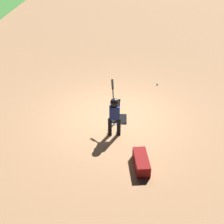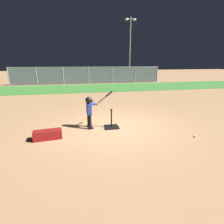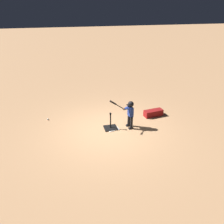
{
  "view_description": "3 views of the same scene",
  "coord_description": "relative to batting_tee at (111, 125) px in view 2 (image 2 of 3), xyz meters",
  "views": [
    {
      "loc": [
        -8.09,
        -0.18,
        5.04
      ],
      "look_at": [
        -0.81,
        0.08,
        0.65
      ],
      "focal_mm": 50.0,
      "sensor_mm": 36.0,
      "label": 1
    },
    {
      "loc": [
        -1.31,
        -5.92,
        2.29
      ],
      "look_at": [
        -0.16,
        -0.23,
        0.62
      ],
      "focal_mm": 28.0,
      "sensor_mm": 36.0,
      "label": 2
    },
    {
      "loc": [
        1.72,
        7.2,
        4.44
      ],
      "look_at": [
        -0.22,
        -0.1,
        0.72
      ],
      "focal_mm": 35.0,
      "sensor_mm": 36.0,
      "label": 3
    }
  ],
  "objects": [
    {
      "name": "bleachers_center",
      "position": [
        -0.44,
        15.32,
        0.53
      ],
      "size": [
        3.8,
        2.44,
        1.23
      ],
      "color": "gray",
      "rests_on": "ground_plane"
    },
    {
      "name": "ground_plane",
      "position": [
        0.16,
        0.1,
        -0.08
      ],
      "size": [
        90.0,
        90.0,
        0.0
      ],
      "primitive_type": "plane",
      "color": "#AD7F56"
    },
    {
      "name": "home_plate",
      "position": [
        -0.07,
        0.03,
        -0.07
      ],
      "size": [
        0.51,
        0.51,
        0.02
      ],
      "primitive_type": "cube",
      "rotation": [
        0.0,
        0.0,
        0.16
      ],
      "color": "white",
      "rests_on": "ground_plane"
    },
    {
      "name": "field_light_pole",
      "position": [
        7.54,
        22.78,
        5.73
      ],
      "size": [
        1.76,
        0.44,
        8.94
      ],
      "color": "slate",
      "rests_on": "ground_plane"
    },
    {
      "name": "backstop_fence",
      "position": [
        0.16,
        13.5,
        0.87
      ],
      "size": [
        15.97,
        0.08,
        1.8
      ],
      "color": "#9E9EA3",
      "rests_on": "ground_plane"
    },
    {
      "name": "grass_outfield_strip",
      "position": [
        0.16,
        10.24,
        -0.07
      ],
      "size": [
        56.0,
        5.42,
        0.02
      ],
      "primitive_type": "cube",
      "color": "#3D7F33",
      "rests_on": "ground_plane"
    },
    {
      "name": "equipment_bag",
      "position": [
        -2.11,
        -0.57,
        0.06
      ],
      "size": [
        0.87,
        0.41,
        0.28
      ],
      "primitive_type": "cube",
      "rotation": [
        0.0,
        0.0,
        0.11
      ],
      "color": "maroon",
      "rests_on": "ground_plane"
    },
    {
      "name": "batting_tee",
      "position": [
        0.0,
        0.0,
        0.0
      ],
      "size": [
        0.51,
        0.46,
        0.68
      ],
      "color": "black",
      "rests_on": "ground_plane"
    },
    {
      "name": "bleachers_far_right",
      "position": [
        6.18,
        15.29,
        0.36
      ],
      "size": [
        3.2,
        1.82,
        0.89
      ],
      "color": "gray",
      "rests_on": "ground_plane"
    },
    {
      "name": "batter_child",
      "position": [
        -0.74,
        0.12,
        0.65
      ],
      "size": [
        0.98,
        0.36,
        1.31
      ],
      "color": "black",
      "rests_on": "ground_plane"
    },
    {
      "name": "baseball",
      "position": [
        2.42,
        -1.37,
        -0.04
      ],
      "size": [
        0.07,
        0.07,
        0.07
      ],
      "primitive_type": "sphere",
      "color": "white",
      "rests_on": "ground_plane"
    },
    {
      "name": "bleachers_far_left",
      "position": [
        -5.83,
        15.12,
        0.42
      ],
      "size": [
        3.0,
        1.85,
        1.01
      ],
      "color": "gray",
      "rests_on": "ground_plane"
    }
  ]
}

